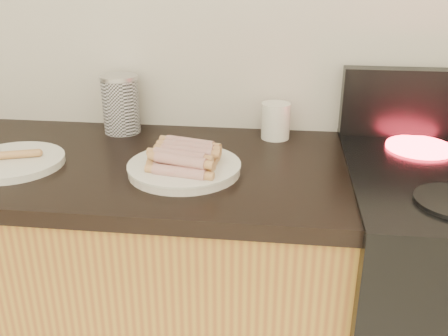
# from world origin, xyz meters

# --- Properties ---
(burner_far_left) EXTENTS (0.18, 0.18, 0.01)m
(burner_far_left) POSITION_xyz_m (0.61, 1.84, 0.92)
(burner_far_left) COLOR #FF1E2D
(burner_far_left) RESTS_ON stove
(main_plate) EXTENTS (0.35, 0.35, 0.02)m
(main_plate) POSITION_xyz_m (-0.01, 1.63, 0.91)
(main_plate) COLOR silver
(main_plate) RESTS_ON counter_slab
(side_plate) EXTENTS (0.27, 0.27, 0.02)m
(side_plate) POSITION_xyz_m (-0.47, 1.62, 0.91)
(side_plate) COLOR white
(side_plate) RESTS_ON counter_slab
(hotdog_pile) EXTENTS (0.13, 0.21, 0.05)m
(hotdog_pile) POSITION_xyz_m (-0.01, 1.63, 0.94)
(hotdog_pile) COLOR maroon
(hotdog_pile) RESTS_ON main_plate
(plain_sausages) EXTENTS (0.14, 0.07, 0.02)m
(plain_sausages) POSITION_xyz_m (-0.47, 1.62, 0.93)
(plain_sausages) COLOR #C9724C
(plain_sausages) RESTS_ON side_plate
(canister) EXTENTS (0.11, 0.11, 0.18)m
(canister) POSITION_xyz_m (-0.26, 1.92, 0.99)
(canister) COLOR white
(canister) RESTS_ON counter_slab
(mug) EXTENTS (0.11, 0.11, 0.11)m
(mug) POSITION_xyz_m (0.21, 1.92, 0.95)
(mug) COLOR white
(mug) RESTS_ON counter_slab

